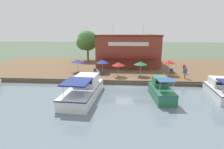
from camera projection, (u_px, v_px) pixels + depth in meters
name	position (u px, v px, depth m)	size (l,w,h in m)	color
ground_plane	(124.00, 85.00, 24.82)	(220.00, 220.00, 0.00)	#4C5B47
quay_deck	(125.00, 68.00, 35.40)	(22.00, 56.00, 0.60)	brown
quay_edge_fender	(124.00, 81.00, 24.76)	(0.20, 50.40, 0.10)	#2D2D33
waterfront_restaurant	(128.00, 50.00, 36.93)	(10.86, 12.66, 8.44)	brown
patio_umbrella_far_corner	(78.00, 61.00, 30.04)	(2.24, 2.24, 2.23)	#B7B7B7
patio_umbrella_back_row	(169.00, 62.00, 28.00)	(2.04, 2.04, 2.40)	#B7B7B7
patio_umbrella_mid_patio_left	(102.00, 62.00, 29.32)	(2.07, 2.07, 2.23)	#B7B7B7
patio_umbrella_by_entrance	(118.00, 64.00, 27.05)	(2.02, 2.02, 2.22)	#B7B7B7
patio_umbrella_mid_patio_right	(141.00, 63.00, 27.37)	(2.03, 2.03, 2.28)	#B7B7B7
cafe_chair_mid_patio	(95.00, 71.00, 29.02)	(0.58, 0.58, 0.85)	navy
cafe_chair_beside_entrance	(172.00, 71.00, 29.07)	(0.48, 0.48, 0.85)	navy
cafe_chair_under_first_umbrella	(101.00, 72.00, 28.08)	(0.51, 0.51, 0.85)	navy
person_at_quay_edge	(185.00, 71.00, 25.91)	(0.49, 0.49, 1.74)	#B23338
person_mid_patio	(184.00, 67.00, 29.23)	(0.45, 0.45, 1.60)	#337547
person_near_entrance	(164.00, 70.00, 26.54)	(0.52, 0.52, 1.82)	orange
motorboat_second_along	(86.00, 88.00, 20.55)	(9.70, 3.56, 2.54)	white
motorboat_mid_row	(160.00, 90.00, 20.07)	(5.98, 2.36, 2.51)	#287047
motorboat_outer_channel	(220.00, 89.00, 20.50)	(7.10, 3.25, 2.32)	silver
mooring_post	(166.00, 78.00, 24.47)	(0.22, 0.22, 0.85)	#473323
tree_behind_restaurant	(149.00, 41.00, 42.00)	(3.38, 3.22, 6.38)	brown
tree_upstream_bank	(87.00, 41.00, 42.12)	(5.14, 4.90, 7.19)	brown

